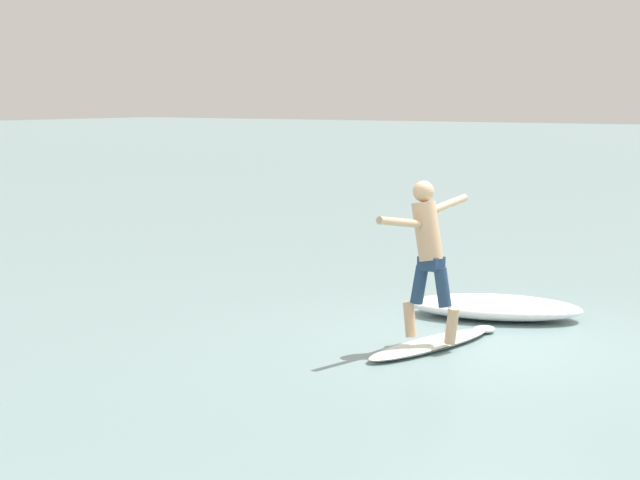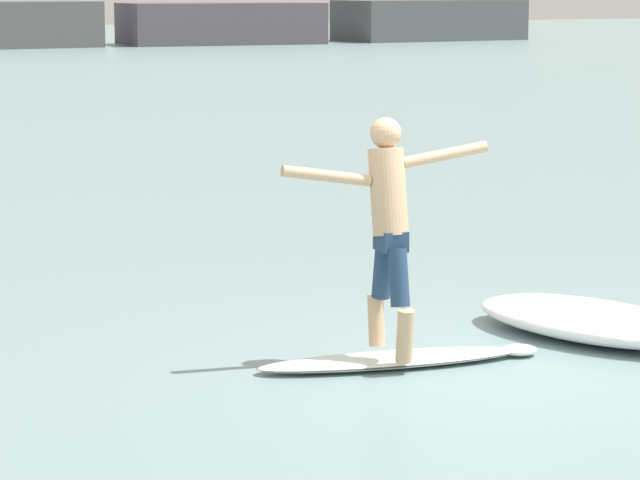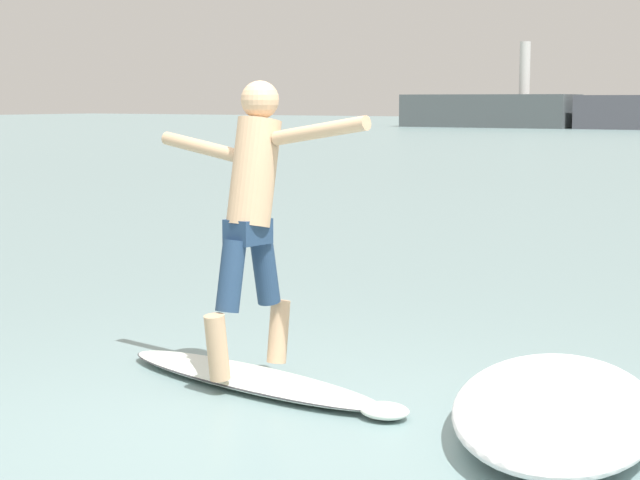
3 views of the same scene
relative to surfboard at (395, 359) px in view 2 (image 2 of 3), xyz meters
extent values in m
plane|color=gray|center=(0.43, -0.47, -0.05)|extent=(200.00, 200.00, 0.00)
cube|color=#534D55|center=(23.21, 61.53, 0.98)|extent=(10.17, 5.49, 2.06)
cube|color=#4D4F52|center=(35.35, 61.53, 1.02)|extent=(10.34, 4.98, 2.15)
ellipsoid|color=white|center=(-0.04, 0.01, 0.00)|extent=(2.21, 0.80, 0.10)
ellipsoid|color=white|center=(1.05, -0.16, 0.00)|extent=(0.34, 0.31, 0.08)
ellipsoid|color=#2D2D33|center=(-0.04, 0.01, 0.00)|extent=(2.23, 0.81, 0.04)
cone|color=black|center=(-0.92, 0.14, -0.11)|extent=(0.06, 0.06, 0.14)
cone|color=black|center=(-0.79, -0.01, -0.11)|extent=(0.06, 0.06, 0.14)
cone|color=black|center=(-0.75, 0.25, -0.11)|extent=(0.06, 0.06, 0.14)
cylinder|color=tan|center=(-0.01, 0.30, 0.26)|extent=(0.15, 0.19, 0.43)
cylinder|color=navy|center=(-0.03, 0.17, 0.69)|extent=(0.17, 0.24, 0.47)
cylinder|color=tan|center=(-0.07, -0.29, 0.26)|extent=(0.15, 0.19, 0.43)
cylinder|color=navy|center=(-0.06, -0.15, 0.69)|extent=(0.17, 0.24, 0.47)
cube|color=navy|center=(-0.04, 0.01, 0.95)|extent=(0.22, 0.28, 0.16)
cylinder|color=tan|center=(-0.04, 0.07, 1.33)|extent=(0.32, 0.42, 0.72)
sphere|color=tan|center=(-0.03, 0.13, 1.78)|extent=(0.24, 0.24, 0.24)
cylinder|color=tan|center=(-0.53, 0.16, 1.47)|extent=(0.72, 0.20, 0.21)
cylinder|color=tan|center=(0.46, 0.06, 1.59)|extent=(0.72, 0.18, 0.20)
ellipsoid|color=white|center=(1.97, 0.12, 0.10)|extent=(1.78, 2.52, 0.29)
camera|label=1|loc=(-10.82, -5.79, 2.87)|focal=60.00mm
camera|label=2|loc=(-5.54, -10.22, 2.92)|focal=85.00mm
camera|label=3|loc=(3.96, -5.40, 1.78)|focal=60.00mm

